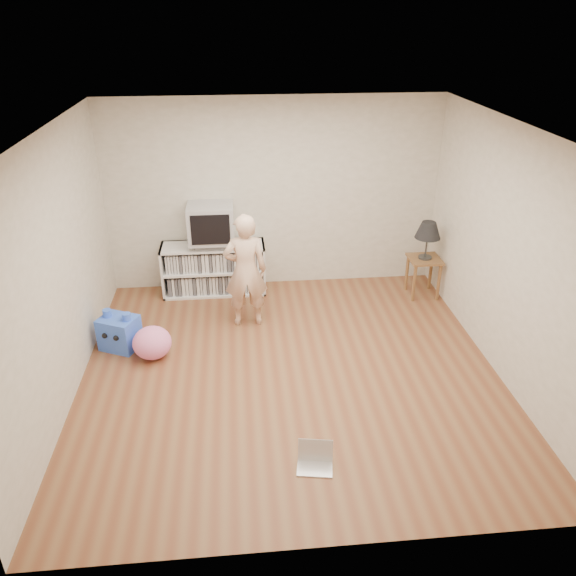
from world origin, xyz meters
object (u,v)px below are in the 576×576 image
Objects in this scene: plush_blue at (119,332)px; plush_pink at (152,343)px; crt_tv at (211,223)px; person at (246,271)px; dvd_deck at (212,243)px; table_lamp at (428,231)px; media_unit at (214,268)px; side_table at (424,267)px; laptop at (315,459)px.

plush_blue is 0.47m from plush_pink.
crt_tv is 1.05m from person.
table_lamp is (2.84, -0.37, 0.21)m from dvd_deck.
crt_tv is 1.17× the size of plush_blue.
media_unit is 2.55× the size of side_table.
crt_tv is (0.00, -0.02, 0.67)m from media_unit.
side_table is 0.38× the size of person.
dvd_deck is (0.00, -0.02, 0.39)m from media_unit.
crt_tv is at bearing -67.00° from person.
table_lamp reaches higher than media_unit.
plush_pink reaches higher than laptop.
side_table is 3.72m from plush_pink.
media_unit is at bearing 172.28° from table_lamp.
person reaches higher than dvd_deck.
plush_blue is (-1.07, -1.34, -0.82)m from crt_tv.
table_lamp is 1.51× the size of laptop.
person is 4.23× the size of laptop.
media_unit is 2.33× the size of crt_tv.
crt_tv reaches higher than table_lamp.
side_table is (2.84, -0.37, -0.32)m from dvd_deck.
plush_pink is (-3.51, -1.21, -0.23)m from side_table.
dvd_deck is 3.62m from laptop.
dvd_deck is at bearing -67.08° from person.
laptop is at bearing -21.28° from plush_blue.
crt_tv is 2.87m from table_lamp.
dvd_deck is 0.31× the size of person.
table_lamp is 1.18× the size of plush_pink.
dvd_deck is 0.29m from crt_tv.
dvd_deck reaches higher than side_table.
crt_tv reaches higher than dvd_deck.
media_unit is 0.39m from dvd_deck.
person is (0.42, -0.91, -0.30)m from crt_tv.
person reaches higher than crt_tv.
person is at bearing -167.34° from table_lamp.
crt_tv is at bearing -90.00° from media_unit.
plush_pink is (-3.51, -1.21, -0.76)m from table_lamp.
plush_pink is at bearing -113.00° from dvd_deck.
side_table is 1.61× the size of laptop.
plush_blue reaches higher than laptop.
side_table is at bearing -7.35° from crt_tv.
media_unit is 2.87m from side_table.
table_lamp is 1.01× the size of plush_blue.
table_lamp is 3.71m from laptop.
media_unit is 3.58m from laptop.
table_lamp is (2.84, -0.39, 0.59)m from media_unit.
plush_pink is at bearing -161.00° from table_lamp.
media_unit is 2.74× the size of plush_blue.
table_lamp reaches higher than plush_pink.
plush_pink is at bearing -161.00° from side_table.
table_lamp is at bearing -7.35° from crt_tv.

